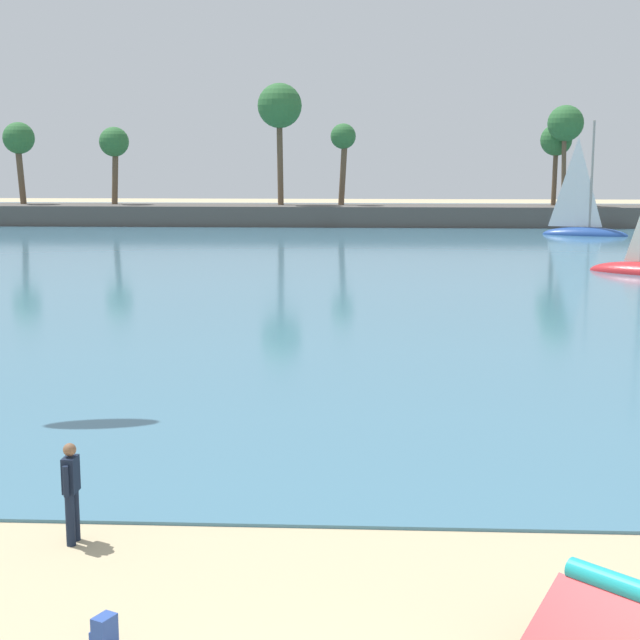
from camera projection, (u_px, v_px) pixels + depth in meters
name	position (u px, v px, depth m)	size (l,w,h in m)	color
sea	(359.00, 240.00, 70.51)	(220.00, 110.31, 0.06)	teal
palm_headland	(423.00, 185.00, 84.57)	(85.69, 7.23, 13.54)	#514C47
person_at_waterline	(71.00, 490.00, 15.48)	(0.21, 0.55, 1.67)	#141E33
backpack_near_kite	(104.00, 633.00, 12.25)	(0.36, 0.36, 0.44)	#2D4C9E
sailboat_near_shore	(583.00, 224.00, 74.54)	(6.72, 3.81, 9.33)	#234793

